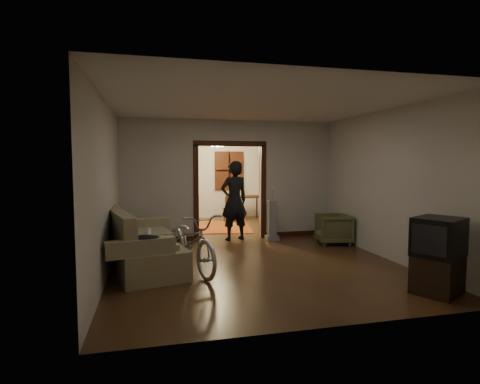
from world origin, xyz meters
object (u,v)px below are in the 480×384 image
object	(u,v)px
bicycle	(191,241)
armchair	(333,229)
sofa	(142,239)
person	(234,201)
desk	(245,208)
locker	(164,191)

from	to	relation	value
bicycle	armchair	distance (m)	3.62
sofa	bicycle	world-z (taller)	sofa
sofa	person	xyz separation A→B (m)	(2.04, 1.96, 0.42)
sofa	desk	xyz separation A→B (m)	(3.05, 4.92, -0.14)
person	locker	distance (m)	3.53
bicycle	desk	world-z (taller)	bicycle
desk	bicycle	bearing A→B (deg)	-102.04
bicycle	locker	world-z (taller)	locker
sofa	desk	bearing A→B (deg)	43.96
person	locker	bearing A→B (deg)	-79.05
sofa	locker	bearing A→B (deg)	69.71
desk	person	bearing A→B (deg)	-97.50
locker	desk	xyz separation A→B (m)	(2.51, -0.23, -0.59)
armchair	person	distance (m)	2.34
bicycle	armchair	xyz separation A→B (m)	(3.33, 1.39, -0.17)
bicycle	desk	size ratio (longest dim) A/B	1.88
sofa	desk	distance (m)	5.79
armchair	person	world-z (taller)	person
sofa	armchair	xyz separation A→B (m)	(4.12, 1.06, -0.18)
locker	desk	world-z (taller)	locker
sofa	locker	distance (m)	5.20
sofa	locker	world-z (taller)	locker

